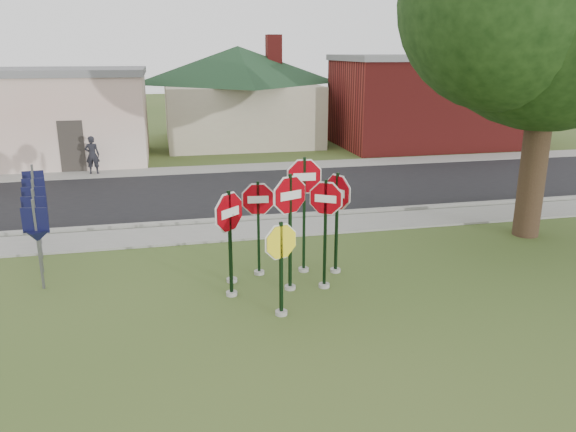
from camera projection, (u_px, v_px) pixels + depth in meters
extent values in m
plane|color=#38511E|center=(294.00, 317.00, 10.92)|extent=(120.00, 120.00, 0.00)
cube|color=gray|center=(250.00, 230.00, 16.05)|extent=(60.00, 1.60, 0.06)
cube|color=black|center=(231.00, 193.00, 20.27)|extent=(60.00, 7.00, 0.04)
cube|color=gray|center=(219.00, 169.00, 24.29)|extent=(60.00, 1.60, 0.06)
cube|color=gray|center=(245.00, 219.00, 16.98)|extent=(60.00, 0.20, 0.14)
cylinder|color=gray|center=(290.00, 287.00, 12.16)|extent=(0.24, 0.24, 0.08)
cube|color=black|center=(290.00, 233.00, 11.81)|extent=(0.07, 0.07, 2.55)
cylinder|color=white|center=(290.00, 195.00, 11.58)|extent=(1.04, 0.46, 1.12)
cylinder|color=#8D010B|center=(290.00, 195.00, 11.58)|extent=(0.96, 0.43, 1.04)
cube|color=white|center=(290.00, 195.00, 11.58)|extent=(0.48, 0.21, 0.18)
cylinder|color=gray|center=(281.00, 313.00, 10.99)|extent=(0.24, 0.24, 0.08)
cube|color=black|center=(281.00, 269.00, 10.73)|extent=(0.07, 0.07, 1.90)
cylinder|color=white|center=(281.00, 242.00, 10.57)|extent=(0.91, 0.36, 0.97)
cylinder|color=yellow|center=(281.00, 242.00, 10.57)|extent=(0.85, 0.34, 0.90)
cylinder|color=gray|center=(232.00, 293.00, 11.85)|extent=(0.24, 0.24, 0.08)
cube|color=black|center=(230.00, 244.00, 11.54)|extent=(0.08, 0.08, 2.28)
cylinder|color=white|center=(229.00, 212.00, 11.35)|extent=(0.85, 0.79, 1.14)
cylinder|color=#8D010B|center=(229.00, 212.00, 11.35)|extent=(0.79, 0.73, 1.06)
cube|color=white|center=(229.00, 212.00, 11.35)|extent=(0.39, 0.36, 0.18)
cylinder|color=gray|center=(324.00, 285.00, 12.26)|extent=(0.24, 0.24, 0.08)
cube|color=black|center=(325.00, 235.00, 11.93)|extent=(0.08, 0.07, 2.41)
cylinder|color=white|center=(326.00, 198.00, 11.70)|extent=(0.86, 0.53, 1.00)
cylinder|color=#8D010B|center=(326.00, 198.00, 11.70)|extent=(0.80, 0.49, 0.92)
cube|color=white|center=(326.00, 198.00, 11.70)|extent=(0.40, 0.24, 0.16)
cylinder|color=gray|center=(304.00, 269.00, 13.15)|extent=(0.24, 0.24, 0.08)
cube|color=black|center=(304.00, 216.00, 12.78)|extent=(0.06, 0.05, 2.71)
cylinder|color=white|center=(304.00, 177.00, 12.52)|extent=(1.11, 0.07, 1.11)
cylinder|color=#8D010B|center=(304.00, 177.00, 12.52)|extent=(1.02, 0.08, 1.02)
cube|color=white|center=(304.00, 177.00, 12.52)|extent=(0.51, 0.04, 0.18)
cylinder|color=gray|center=(259.00, 272.00, 12.98)|extent=(0.24, 0.24, 0.08)
cube|color=black|center=(258.00, 229.00, 12.68)|extent=(0.07, 0.06, 2.20)
cylinder|color=white|center=(258.00, 199.00, 12.49)|extent=(1.01, 0.12, 1.02)
cylinder|color=#8D010B|center=(258.00, 199.00, 12.49)|extent=(0.94, 0.12, 0.94)
cube|color=white|center=(258.00, 199.00, 12.49)|extent=(0.47, 0.06, 0.16)
cylinder|color=gray|center=(335.00, 270.00, 13.10)|extent=(0.24, 0.24, 0.08)
cube|color=black|center=(337.00, 224.00, 12.78)|extent=(0.07, 0.08, 2.37)
cylinder|color=white|center=(337.00, 192.00, 12.57)|extent=(0.50, 1.01, 1.11)
cylinder|color=#8D010B|center=(337.00, 192.00, 12.57)|extent=(0.47, 0.94, 1.03)
cube|color=white|center=(337.00, 192.00, 12.57)|extent=(0.23, 0.47, 0.18)
cylinder|color=gray|center=(232.00, 280.00, 12.55)|extent=(0.24, 0.24, 0.08)
cube|color=black|center=(231.00, 238.00, 12.27)|extent=(0.07, 0.07, 2.06)
cylinder|color=white|center=(230.00, 211.00, 12.09)|extent=(0.33, 0.97, 1.02)
cylinder|color=#8D010B|center=(230.00, 211.00, 12.09)|extent=(0.31, 0.90, 0.94)
cube|color=white|center=(230.00, 211.00, 12.09)|extent=(0.16, 0.45, 0.16)
cube|color=#59595E|center=(38.00, 245.00, 11.92)|extent=(0.05, 0.05, 2.00)
cube|color=black|center=(35.00, 220.00, 11.77)|extent=(0.55, 0.13, 0.55)
cone|color=black|center=(37.00, 236.00, 11.87)|extent=(0.65, 0.65, 0.25)
cube|color=#59595E|center=(38.00, 231.00, 12.82)|extent=(0.05, 0.05, 2.00)
cube|color=black|center=(35.00, 208.00, 12.66)|extent=(0.55, 0.09, 0.55)
cone|color=black|center=(37.00, 223.00, 12.76)|extent=(0.62, 0.62, 0.25)
cube|color=#59595E|center=(37.00, 220.00, 13.71)|extent=(0.05, 0.05, 2.00)
cube|color=black|center=(34.00, 198.00, 13.55)|extent=(0.55, 0.05, 0.55)
cone|color=black|center=(36.00, 212.00, 13.65)|extent=(0.58, 0.58, 0.25)
cube|color=#59595E|center=(37.00, 209.00, 14.60)|extent=(0.05, 0.05, 2.00)
cube|color=black|center=(34.00, 189.00, 14.45)|extent=(0.55, 0.05, 0.55)
cone|color=black|center=(36.00, 202.00, 14.55)|extent=(0.58, 0.58, 0.25)
cube|color=#59595E|center=(36.00, 200.00, 15.50)|extent=(0.05, 0.05, 2.00)
cube|color=black|center=(34.00, 181.00, 15.34)|extent=(0.55, 0.09, 0.55)
cone|color=black|center=(35.00, 193.00, 15.44)|extent=(0.62, 0.62, 0.25)
cube|color=silver|center=(9.00, 119.00, 25.30)|extent=(12.00, 6.00, 4.00)
cube|color=slate|center=(2.00, 72.00, 24.72)|extent=(12.20, 6.20, 0.30)
cube|color=#332D28|center=(72.00, 147.00, 23.40)|extent=(1.00, 0.10, 2.20)
cube|color=#B5AB90|center=(239.00, 113.00, 31.46)|extent=(8.00, 8.00, 3.20)
pyramid|color=black|center=(238.00, 46.00, 30.44)|extent=(11.60, 11.60, 2.00)
cube|color=maroon|center=(274.00, 50.00, 30.92)|extent=(0.80, 0.80, 1.60)
cube|color=maroon|center=(433.00, 103.00, 30.10)|extent=(10.00, 6.00, 4.50)
cube|color=slate|center=(436.00, 58.00, 29.43)|extent=(10.20, 6.20, 0.30)
cube|color=white|center=(423.00, 102.00, 26.82)|extent=(2.00, 0.08, 0.90)
cylinder|color=black|center=(536.00, 147.00, 15.06)|extent=(0.70, 0.70, 4.95)
cylinder|color=black|center=(515.00, 94.00, 39.28)|extent=(0.50, 0.50, 4.00)
sphere|color=black|center=(521.00, 41.00, 38.26)|extent=(5.60, 5.60, 5.60)
imported|color=black|center=(92.00, 155.00, 23.05)|extent=(0.60, 0.43, 1.57)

